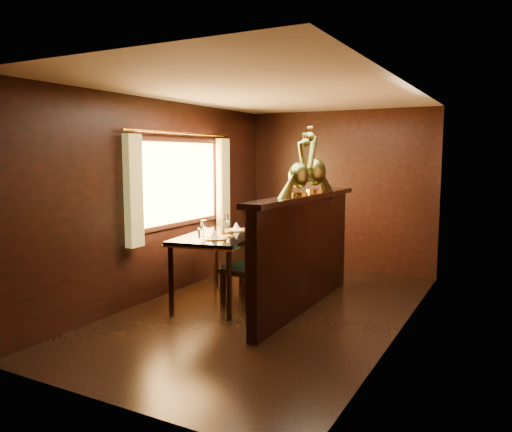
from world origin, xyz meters
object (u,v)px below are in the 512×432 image
at_px(chair_left, 253,252).
at_px(peacock_left, 299,164).
at_px(dining_table, 221,240).
at_px(chair_right, 297,245).
at_px(peacock_right, 316,160).

height_order(chair_left, peacock_left, peacock_left).
distance_m(dining_table, chair_right, 1.00).
xyz_separation_m(dining_table, peacock_left, (1.03, -0.01, 0.95)).
bearing_deg(dining_table, peacock_right, 16.88).
height_order(chair_right, peacock_left, peacock_left).
height_order(peacock_left, peacock_right, peacock_right).
relative_size(dining_table, chair_right, 1.22).
height_order(chair_left, peacock_right, peacock_right).
bearing_deg(dining_table, chair_left, -14.61).
xyz_separation_m(chair_left, peacock_left, (0.57, 0.04, 1.04)).
height_order(dining_table, chair_right, chair_right).
height_order(dining_table, peacock_left, peacock_left).
bearing_deg(chair_left, dining_table, -178.14).
height_order(chair_right, peacock_right, peacock_right).
bearing_deg(peacock_left, chair_right, 114.17).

